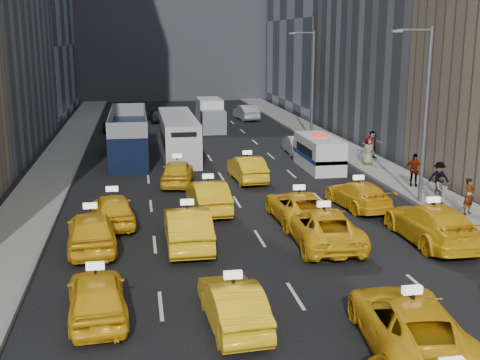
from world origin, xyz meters
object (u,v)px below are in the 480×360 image
object	(u,v)px
box_truck	(211,115)
city_bus	(178,136)
nypd_van	(319,154)
double_decker	(129,135)
pedestrian_0	(469,196)

from	to	relation	value
box_truck	city_bus	bearing A→B (deg)	-114.15
city_bus	box_truck	xyz separation A→B (m)	(3.83, 11.73, -0.05)
nypd_van	double_decker	world-z (taller)	double_decker
box_truck	pedestrian_0	bearing A→B (deg)	-79.61
nypd_van	pedestrian_0	size ratio (longest dim) A/B	3.12
pedestrian_0	city_bus	bearing A→B (deg)	102.02
pedestrian_0	double_decker	bearing A→B (deg)	109.53
box_truck	pedestrian_0	distance (m)	31.09
nypd_van	box_truck	world-z (taller)	box_truck
nypd_van	double_decker	size ratio (longest dim) A/B	0.49
pedestrian_0	box_truck	bearing A→B (deg)	83.52
city_bus	pedestrian_0	xyz separation A→B (m)	(12.65, -18.08, -0.41)
nypd_van	city_bus	world-z (taller)	city_bus
box_truck	nypd_van	bearing A→B (deg)	-80.84
city_bus	box_truck	size ratio (longest dim) A/B	1.79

